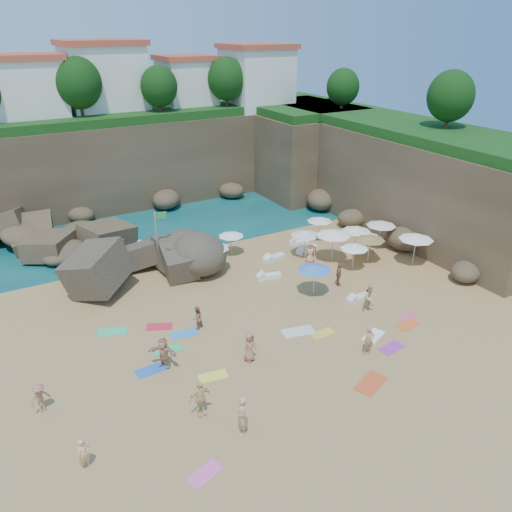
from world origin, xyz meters
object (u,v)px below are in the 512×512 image
person_stand_3 (339,275)px  parasol_2 (356,229)px  parasol_1 (305,233)px  lounger_0 (181,256)px  person_stand_6 (242,416)px  person_stand_1 (197,318)px  person_stand_0 (84,454)px  parasol_0 (231,234)px  person_stand_4 (310,253)px  rock_outcrop (136,274)px  flag_pole (158,233)px  person_stand_5 (71,274)px  person_stand_2 (141,249)px

person_stand_3 → parasol_2: bearing=-15.6°
parasol_1 → lounger_0: parasol_1 is taller
person_stand_6 → parasol_1: bearing=149.7°
person_stand_1 → person_stand_3: 10.54m
person_stand_3 → person_stand_0: bearing=146.6°
parasol_2 → person_stand_6: parasol_2 is taller
person_stand_0 → person_stand_3: bearing=1.1°
parasol_0 → person_stand_6: (-8.09, -16.88, -0.74)m
lounger_0 → person_stand_0: bearing=-114.6°
parasol_1 → lounger_0: (-8.34, 4.46, -1.80)m
person_stand_0 → person_stand_4: (18.92, 11.25, 0.07)m
rock_outcrop → flag_pole: flag_pole is taller
person_stand_1 → person_stand_6: 8.76m
parasol_0 → parasol_1: size_ratio=0.88×
lounger_0 → person_stand_6: 18.81m
person_stand_4 → person_stand_6: person_stand_6 is taller
flag_pole → person_stand_6: 17.24m
flag_pole → lounger_0: (2.08, 1.29, -2.76)m
person_stand_5 → person_stand_6: 18.35m
parasol_0 → parasol_1: 5.65m
person_stand_0 → person_stand_4: bearing=10.2°
lounger_0 → person_stand_2: (-2.73, 1.32, 0.64)m
rock_outcrop → person_stand_2: rock_outcrop is taller
rock_outcrop → person_stand_1: (0.99, -8.70, 0.73)m
rock_outcrop → person_stand_4: rock_outcrop is taller
person_stand_1 → person_stand_2: size_ratio=0.93×
rock_outcrop → person_stand_3: rock_outcrop is taller
rock_outcrop → person_stand_6: (-0.64, -17.30, 0.97)m
parasol_0 → person_stand_6: 18.73m
parasol_2 → person_stand_6: 20.85m
person_stand_1 → person_stand_2: person_stand_2 is taller
parasol_0 → lounger_0: 4.16m
person_stand_1 → person_stand_0: bearing=18.5°
person_stand_3 → person_stand_5: person_stand_3 is taller
person_stand_6 → parasol_0: bearing=167.0°
parasol_0 → parasol_1: parasol_1 is taller
parasol_2 → parasol_1: bearing=161.1°
parasol_1 → person_stand_3: bearing=-97.5°
rock_outcrop → lounger_0: 3.97m
flag_pole → parasol_1: flag_pole is taller
person_stand_2 → person_stand_5: size_ratio=1.04×
person_stand_0 → person_stand_6: bearing=-33.1°
parasol_1 → person_stand_2: 12.54m
person_stand_1 → person_stand_5: (-5.28, 9.38, 0.02)m
person_stand_1 → person_stand_5: 10.77m
parasol_2 → person_stand_4: bearing=177.2°
person_stand_2 → parasol_2: bearing=-162.2°
lounger_0 → person_stand_3: (7.68, -9.48, 0.68)m
parasol_0 → person_stand_1: bearing=-128.0°
parasol_0 → person_stand_5: bearing=174.6°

